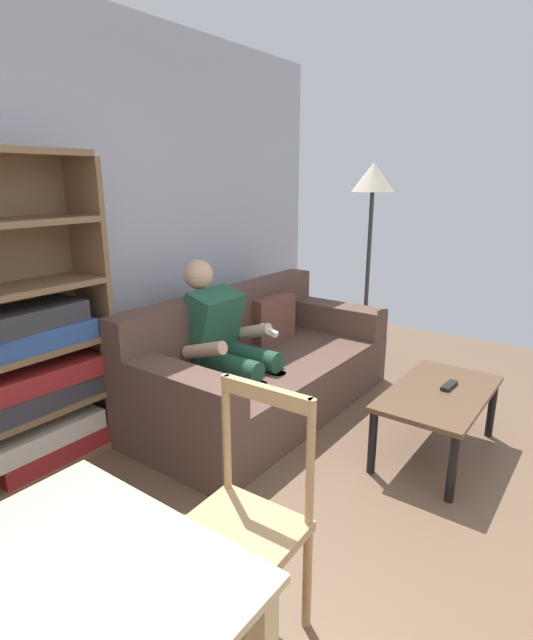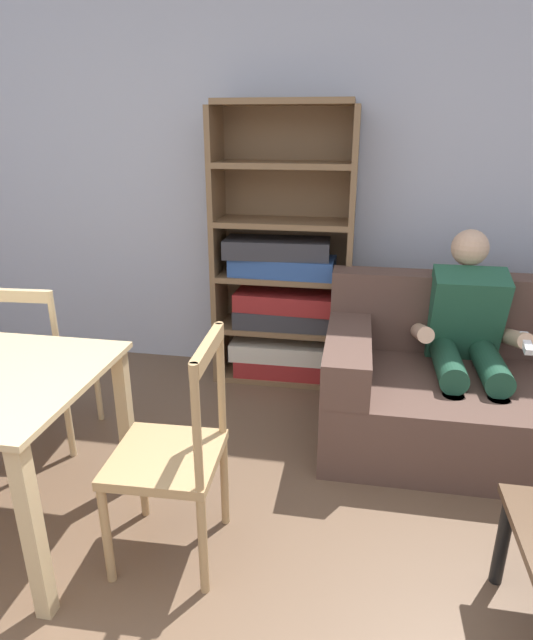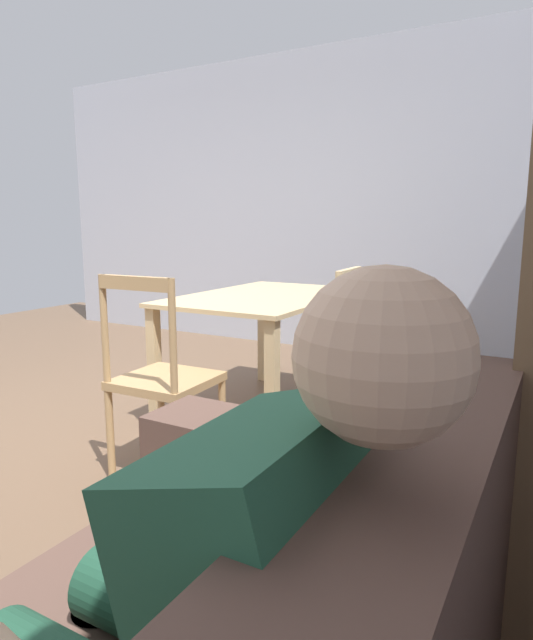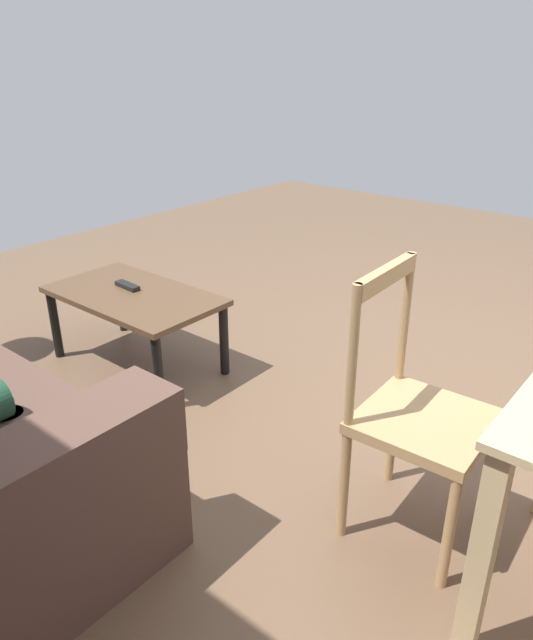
{
  "view_description": "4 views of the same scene",
  "coord_description": "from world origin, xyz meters",
  "px_view_note": "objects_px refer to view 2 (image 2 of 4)",
  "views": [
    {
      "loc": [
        -1.37,
        -0.14,
        1.7
      ],
      "look_at": [
        1.39,
        1.9,
        0.71
      ],
      "focal_mm": 27.61,
      "sensor_mm": 36.0,
      "label": 1
    },
    {
      "loc": [
        0.46,
        -0.83,
        1.69
      ],
      "look_at": [
        0.09,
        1.28,
        0.9
      ],
      "focal_mm": 29.38,
      "sensor_mm": 36.0,
      "label": 2
    },
    {
      "loc": [
        1.68,
        2.46,
        1.19
      ],
      "look_at": [
        -1.21,
        0.83,
        0.6
      ],
      "focal_mm": 30.32,
      "sensor_mm": 36.0,
      "label": 3
    },
    {
      "loc": [
        -0.88,
        2.46,
        1.59
      ],
      "look_at": [
        0.09,
        1.28,
        0.9
      ],
      "focal_mm": 32.83,
      "sensor_mm": 36.0,
      "label": 4
    }
  ],
  "objects_px": {
    "dining_chair_facing_couch": "(173,456)",
    "person_lounging": "(467,337)",
    "bookshelf": "(283,280)",
    "dining_chair_near_wall": "(43,364)",
    "couch": "(518,391)"
  },
  "relations": [
    {
      "from": "person_lounging",
      "to": "dining_chair_near_wall",
      "type": "bearing_deg",
      "value": -167.5
    },
    {
      "from": "person_lounging",
      "to": "dining_chair_facing_couch",
      "type": "bearing_deg",
      "value": -137.17
    },
    {
      "from": "bookshelf",
      "to": "couch",
      "type": "bearing_deg",
      "value": -22.62
    },
    {
      "from": "bookshelf",
      "to": "dining_chair_near_wall",
      "type": "relative_size",
      "value": 1.96
    },
    {
      "from": "dining_chair_near_wall",
      "to": "person_lounging",
      "type": "bearing_deg",
      "value": 12.5
    },
    {
      "from": "person_lounging",
      "to": "dining_chair_facing_couch",
      "type": "relative_size",
      "value": 1.18
    },
    {
      "from": "couch",
      "to": "bookshelf",
      "type": "relative_size",
      "value": 1.15
    },
    {
      "from": "dining_chair_near_wall",
      "to": "bookshelf",
      "type": "bearing_deg",
      "value": 40.87
    },
    {
      "from": "person_lounging",
      "to": "dining_chair_near_wall",
      "type": "height_order",
      "value": "person_lounging"
    },
    {
      "from": "couch",
      "to": "dining_chair_facing_couch",
      "type": "height_order",
      "value": "dining_chair_facing_couch"
    },
    {
      "from": "couch",
      "to": "person_lounging",
      "type": "height_order",
      "value": "person_lounging"
    },
    {
      "from": "dining_chair_facing_couch",
      "to": "bookshelf",
      "type": "bearing_deg",
      "value": 83.86
    },
    {
      "from": "bookshelf",
      "to": "person_lounging",
      "type": "bearing_deg",
      "value": -24.71
    },
    {
      "from": "person_lounging",
      "to": "dining_chair_facing_couch",
      "type": "xyz_separation_m",
      "value": [
        -1.3,
        -1.21,
        -0.12
      ]
    },
    {
      "from": "dining_chair_facing_couch",
      "to": "person_lounging",
      "type": "bearing_deg",
      "value": 42.83
    }
  ]
}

